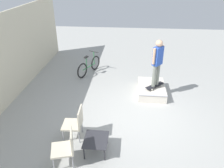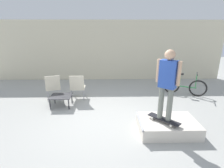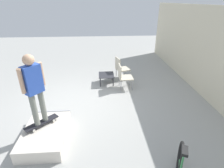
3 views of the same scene
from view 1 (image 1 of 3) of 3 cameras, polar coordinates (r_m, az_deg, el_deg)
name	(u,v)px [view 1 (image 1 of 3)]	position (r m, az deg, el deg)	size (l,w,h in m)	color
ground_plane	(138,118)	(7.09, 6.90, -8.92)	(24.00, 24.00, 0.00)	#A8A8A3
skate_ramp_box	(151,89)	(8.43, 10.22, -1.37)	(1.49, 1.00, 0.35)	silver
skateboard_on_ramp	(155,86)	(8.20, 11.12, -0.40)	(0.71, 0.74, 0.07)	black
person_skater	(158,60)	(7.77, 11.80, 6.24)	(0.46, 0.40, 1.71)	gray
coffee_table	(96,141)	(5.78, -4.19, -14.55)	(0.71, 0.61, 0.38)	#2D2D33
patio_chair_left	(66,146)	(5.47, -11.89, -15.52)	(0.64, 0.64, 0.95)	#99999E
patio_chair_right	(75,122)	(6.12, -9.52, -9.76)	(0.54, 0.54, 0.95)	#99999E
bicycle	(89,66)	(9.87, -6.00, 4.68)	(1.55, 0.79, 0.93)	black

